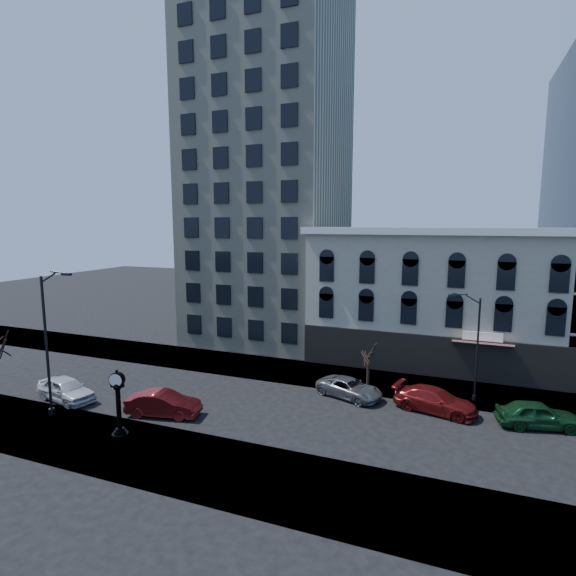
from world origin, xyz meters
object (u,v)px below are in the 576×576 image
at_px(street_lamp_near, 53,305).
at_px(car_near_b, 163,404).
at_px(car_near_a, 66,389).
at_px(street_clock, 119,407).

xyz_separation_m(street_lamp_near, car_near_b, (6.20, 2.74, -6.79)).
bearing_deg(car_near_a, street_lamp_near, -126.99).
bearing_deg(street_lamp_near, car_near_b, 15.15).
distance_m(street_clock, car_near_a, 8.59).
bearing_deg(car_near_b, car_near_a, 81.32).
bearing_deg(street_clock, car_near_a, 139.52).
bearing_deg(street_lamp_near, street_clock, -18.53).
height_order(street_clock, street_lamp_near, street_lamp_near).
relative_size(street_lamp_near, car_near_b, 2.00).
height_order(street_lamp_near, car_near_b, street_lamp_near).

